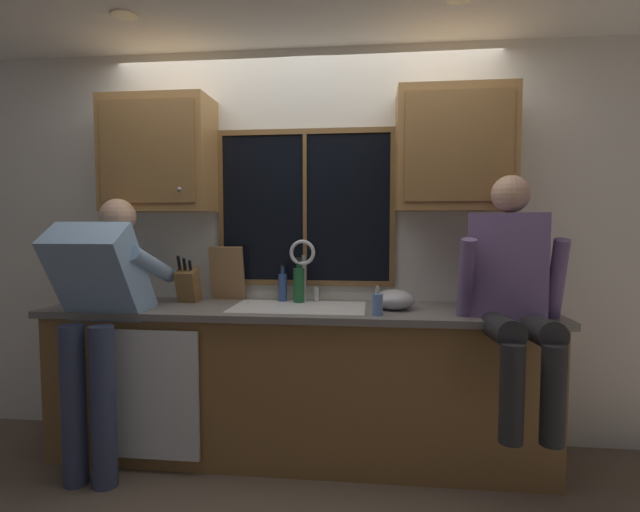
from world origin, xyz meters
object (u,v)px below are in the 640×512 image
(cutting_board, at_px, (227,273))
(bottle_green_glass, at_px, (283,287))
(mixing_bowl, at_px, (394,300))
(soap_dispenser, at_px, (377,304))
(person_sitting_on_counter, at_px, (514,285))
(bottle_tall_clear, at_px, (299,284))
(knife_block, at_px, (188,285))
(person_standing, at_px, (100,305))

(cutting_board, distance_m, bottle_green_glass, 0.38)
(mixing_bowl, height_order, soap_dispenser, soap_dispenser)
(person_sitting_on_counter, xyz_separation_m, bottle_tall_clear, (-1.19, 0.44, -0.07))
(knife_block, relative_size, cutting_board, 0.89)
(knife_block, relative_size, soap_dispenser, 1.95)
(person_sitting_on_counter, relative_size, bottle_green_glass, 5.39)
(soap_dispenser, distance_m, bottle_green_glass, 0.73)
(person_standing, distance_m, bottle_green_glass, 1.08)
(person_sitting_on_counter, height_order, soap_dispenser, person_sitting_on_counter)
(person_standing, distance_m, person_sitting_on_counter, 2.25)
(soap_dispenser, bearing_deg, knife_block, 165.58)
(person_sitting_on_counter, distance_m, soap_dispenser, 0.71)
(person_standing, relative_size, cutting_board, 4.37)
(mixing_bowl, bearing_deg, person_sitting_on_counter, -24.76)
(soap_dispenser, xyz_separation_m, bottle_tall_clear, (-0.49, 0.37, 0.06))
(person_sitting_on_counter, relative_size, bottle_tall_clear, 4.40)
(soap_dispenser, height_order, bottle_tall_clear, bottle_tall_clear)
(person_sitting_on_counter, height_order, bottle_green_glass, person_sitting_on_counter)
(bottle_tall_clear, bearing_deg, soap_dispenser, -36.79)
(knife_block, bearing_deg, soap_dispenser, -14.42)
(soap_dispenser, bearing_deg, bottle_green_glass, 146.24)
(mixing_bowl, bearing_deg, bottle_tall_clear, 164.93)
(person_standing, relative_size, bottle_tall_clear, 5.49)
(cutting_board, xyz_separation_m, soap_dispenser, (0.98, -0.42, -0.11))
(cutting_board, height_order, mixing_bowl, cutting_board)
(mixing_bowl, xyz_separation_m, bottle_tall_clear, (-0.59, 0.16, 0.06))
(cutting_board, bearing_deg, bottle_green_glass, -1.82)
(knife_block, xyz_separation_m, cutting_board, (0.23, 0.11, 0.07))
(soap_dispenser, bearing_deg, bottle_tall_clear, 143.21)
(knife_block, xyz_separation_m, bottle_tall_clear, (0.71, 0.06, 0.01))
(person_standing, xyz_separation_m, person_sitting_on_counter, (2.24, 0.05, 0.14))
(knife_block, distance_m, bottle_green_glass, 0.60)
(person_sitting_on_counter, xyz_separation_m, cutting_board, (-1.68, 0.48, -0.01))
(knife_block, xyz_separation_m, bottle_green_glass, (0.60, 0.10, -0.01))
(knife_block, bearing_deg, bottle_tall_clear, 4.82)
(person_standing, bearing_deg, bottle_tall_clear, 24.77)
(soap_dispenser, distance_m, bottle_tall_clear, 0.62)
(knife_block, relative_size, bottle_green_glass, 1.37)
(person_sitting_on_counter, relative_size, cutting_board, 3.50)
(person_sitting_on_counter, bearing_deg, knife_block, 168.81)
(person_sitting_on_counter, bearing_deg, person_standing, -178.72)
(person_standing, relative_size, mixing_bowl, 6.50)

